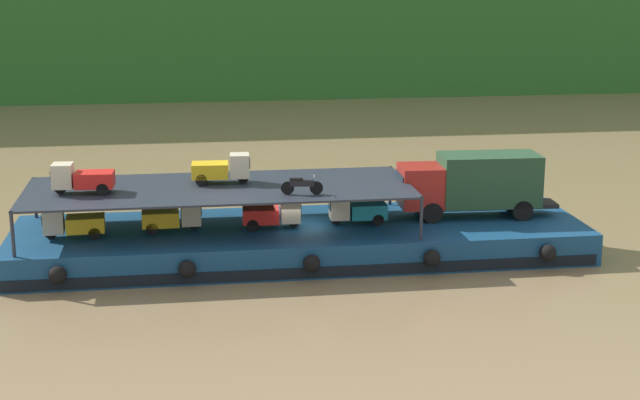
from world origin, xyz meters
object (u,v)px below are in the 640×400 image
at_px(mini_truck_lower_stern, 73,223).
at_px(mini_truck_upper_mid, 222,169).
at_px(mini_truck_lower_fore, 356,209).
at_px(mini_truck_upper_stern, 82,178).
at_px(motorcycle_upper_port, 301,185).
at_px(mini_truck_lower_mid, 273,213).
at_px(covered_lorry, 473,183).
at_px(cargo_barge, 301,240).
at_px(mini_truck_lower_aft, 173,216).

height_order(mini_truck_lower_stern, mini_truck_upper_mid, mini_truck_upper_mid).
relative_size(mini_truck_lower_fore, mini_truck_upper_stern, 0.99).
relative_size(mini_truck_lower_fore, motorcycle_upper_port, 1.46).
bearing_deg(mini_truck_lower_mid, mini_truck_upper_mid, 155.56).
height_order(covered_lorry, mini_truck_upper_mid, mini_truck_upper_mid).
bearing_deg(covered_lorry, mini_truck_lower_mid, -176.31).
height_order(mini_truck_lower_mid, mini_truck_lower_fore, same).
relative_size(cargo_barge, mini_truck_lower_aft, 9.75).
xyz_separation_m(mini_truck_lower_aft, mini_truck_lower_mid, (4.66, -0.14, 0.00)).
distance_m(mini_truck_upper_stern, mini_truck_upper_mid, 6.45).
relative_size(covered_lorry, motorcycle_upper_port, 4.17).
distance_m(mini_truck_lower_fore, motorcycle_upper_port, 3.87).
bearing_deg(cargo_barge, mini_truck_lower_fore, -0.87).
relative_size(mini_truck_upper_mid, motorcycle_upper_port, 1.47).
distance_m(mini_truck_lower_mid, mini_truck_lower_fore, 4.04).
bearing_deg(motorcycle_upper_port, covered_lorry, 15.21).
distance_m(cargo_barge, mini_truck_lower_mid, 1.98).
bearing_deg(mini_truck_lower_fore, covered_lorry, 4.60).
xyz_separation_m(mini_truck_lower_stern, mini_truck_upper_mid, (6.85, 1.39, 2.00)).
relative_size(cargo_barge, mini_truck_lower_fore, 9.79).
bearing_deg(cargo_barge, mini_truck_upper_stern, -178.25).
bearing_deg(mini_truck_lower_mid, mini_truck_lower_fore, 2.37).
xyz_separation_m(cargo_barge, mini_truck_upper_mid, (-3.63, 0.83, 3.44)).
bearing_deg(mini_truck_lower_mid, cargo_barge, 8.79).
relative_size(covered_lorry, mini_truck_lower_aft, 2.85).
height_order(mini_truck_upper_mid, motorcycle_upper_port, mini_truck_upper_mid).
bearing_deg(covered_lorry, mini_truck_upper_stern, -177.72).
bearing_deg(mini_truck_lower_fore, mini_truck_upper_stern, -178.80).
xyz_separation_m(mini_truck_lower_stern, mini_truck_lower_aft, (4.48, 0.50, 0.00)).
bearing_deg(motorcycle_upper_port, mini_truck_lower_aft, 162.02).
bearing_deg(covered_lorry, mini_truck_lower_aft, -178.06).
xyz_separation_m(mini_truck_lower_fore, mini_truck_upper_mid, (-6.32, 0.87, 2.00)).
height_order(mini_truck_lower_aft, motorcycle_upper_port, motorcycle_upper_port).
bearing_deg(mini_truck_lower_aft, mini_truck_lower_fore, 0.14).
relative_size(cargo_barge, mini_truck_lower_mid, 9.70).
relative_size(mini_truck_lower_stern, motorcycle_upper_port, 1.47).
relative_size(cargo_barge, mini_truck_lower_stern, 9.74).
height_order(mini_truck_lower_stern, mini_truck_upper_stern, mini_truck_upper_stern).
xyz_separation_m(mini_truck_lower_mid, motorcycle_upper_port, (1.15, -1.74, 1.74)).
distance_m(mini_truck_lower_mid, mini_truck_upper_stern, 8.87).
bearing_deg(mini_truck_lower_fore, cargo_barge, 179.13).
height_order(covered_lorry, mini_truck_lower_mid, covered_lorry).
bearing_deg(motorcycle_upper_port, mini_truck_upper_mid, 141.04).
bearing_deg(mini_truck_lower_mid, mini_truck_lower_stern, -177.79).
xyz_separation_m(cargo_barge, motorcycle_upper_port, (-0.19, -1.95, 3.18)).
distance_m(covered_lorry, motorcycle_upper_port, 9.10).
bearing_deg(mini_truck_lower_stern, mini_truck_lower_mid, 2.21).
height_order(covered_lorry, mini_truck_lower_fore, covered_lorry).
xyz_separation_m(mini_truck_lower_mid, mini_truck_upper_mid, (-2.29, 1.04, 2.00)).
height_order(mini_truck_lower_stern, mini_truck_lower_fore, same).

